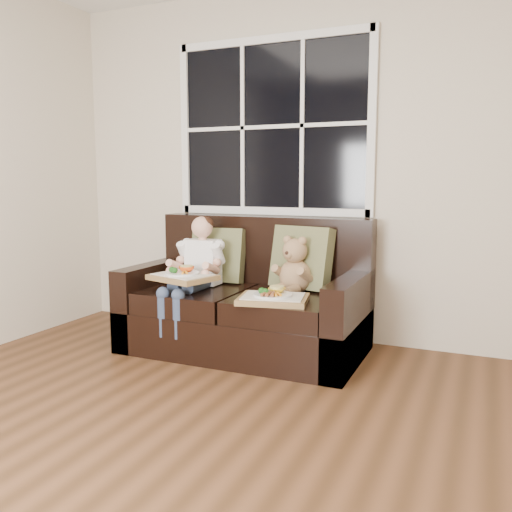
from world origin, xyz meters
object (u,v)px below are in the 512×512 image
at_px(tray_left, 183,276).
at_px(tray_right, 273,298).
at_px(loveseat, 248,307).
at_px(teddy_bear, 295,269).
at_px(child, 197,263).

bearing_deg(tray_left, tray_right, 15.32).
bearing_deg(loveseat, tray_left, -136.38).
distance_m(teddy_bear, tray_left, 0.79).
xyz_separation_m(loveseat, tray_right, (0.34, -0.34, 0.17)).
distance_m(tray_left, tray_right, 0.69).
xyz_separation_m(tray_left, tray_right, (0.69, -0.01, -0.09)).
xyz_separation_m(teddy_bear, tray_left, (-0.70, -0.37, -0.04)).
bearing_deg(tray_right, child, 149.82).
relative_size(loveseat, tray_right, 3.37).
bearing_deg(teddy_bear, tray_left, -138.89).
relative_size(loveseat, child, 2.12).
distance_m(teddy_bear, tray_right, 0.40).
bearing_deg(loveseat, teddy_bear, 5.57).
distance_m(child, tray_right, 0.75).
relative_size(loveseat, teddy_bear, 4.10).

